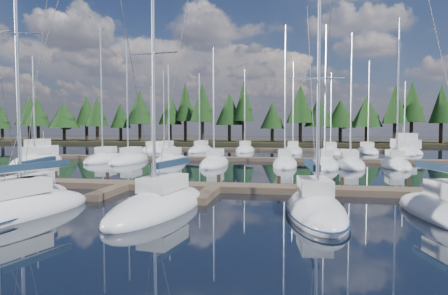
% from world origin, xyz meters
% --- Properties ---
extents(ground, '(260.00, 260.00, 0.00)m').
position_xyz_m(ground, '(0.00, 30.00, 0.00)').
color(ground, black).
rests_on(ground, ground).
extents(far_shore, '(220.00, 30.00, 0.60)m').
position_xyz_m(far_shore, '(0.00, 90.00, 0.30)').
color(far_shore, black).
rests_on(far_shore, ground).
extents(main_dock, '(44.00, 6.13, 0.90)m').
position_xyz_m(main_dock, '(0.00, 17.36, 0.20)').
color(main_dock, brown).
rests_on(main_dock, ground).
extents(back_docks, '(50.00, 21.80, 0.40)m').
position_xyz_m(back_docks, '(0.00, 49.58, 0.20)').
color(back_docks, brown).
rests_on(back_docks, ground).
extents(front_sailboat_1, '(4.65, 10.10, 15.64)m').
position_xyz_m(front_sailboat_1, '(-8.29, 10.69, 0.29)').
color(front_sailboat_1, silver).
rests_on(front_sailboat_1, ground).
extents(front_sailboat_2, '(4.88, 9.70, 14.78)m').
position_xyz_m(front_sailboat_2, '(-7.73, 8.65, 0.30)').
color(front_sailboat_2, silver).
rests_on(front_sailboat_2, ground).
extents(front_sailboat_3, '(4.05, 9.04, 13.72)m').
position_xyz_m(front_sailboat_3, '(-1.49, 11.29, 0.29)').
color(front_sailboat_3, silver).
rests_on(front_sailboat_3, ground).
extents(front_sailboat_4, '(3.44, 8.13, 11.42)m').
position_xyz_m(front_sailboat_4, '(5.96, 11.60, 0.28)').
color(front_sailboat_4, silver).
rests_on(front_sailboat_4, ground).
extents(back_sailboat_rows, '(48.15, 32.98, 16.33)m').
position_xyz_m(back_sailboat_rows, '(-0.12, 44.89, 0.26)').
color(back_sailboat_rows, silver).
rests_on(back_sailboat_rows, ground).
extents(motor_yacht_left, '(3.84, 8.91, 4.31)m').
position_xyz_m(motor_yacht_left, '(-23.94, 34.48, 0.48)').
color(motor_yacht_left, silver).
rests_on(motor_yacht_left, ground).
extents(motor_yacht_right, '(4.60, 10.34, 5.01)m').
position_xyz_m(motor_yacht_right, '(21.78, 57.48, 0.54)').
color(motor_yacht_right, silver).
rests_on(motor_yacht_right, ground).
extents(tree_line, '(184.75, 11.48, 13.67)m').
position_xyz_m(tree_line, '(-1.83, 80.25, 7.44)').
color(tree_line, black).
rests_on(tree_line, far_shore).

